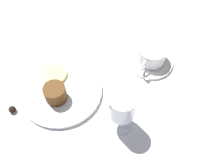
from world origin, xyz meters
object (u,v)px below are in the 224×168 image
at_px(wine_glass, 122,108).
at_px(fork, 94,50).
at_px(coffee_cup, 152,54).
at_px(dessert_cake, 55,93).
at_px(dinner_plate, 61,91).

relative_size(wine_glass, fork, 0.76).
distance_m(coffee_cup, fork, 0.19).
bearing_deg(wine_glass, dessert_cake, -81.77).
distance_m(dinner_plate, fork, 0.19).
height_order(coffee_cup, wine_glass, wine_glass).
bearing_deg(dinner_plate, coffee_cup, 143.97).
bearing_deg(dinner_plate, wine_glass, 90.38).
bearing_deg(dinner_plate, dessert_cake, 10.25).
relative_size(coffee_cup, wine_glass, 0.84).
relative_size(wine_glass, dessert_cake, 2.20).
bearing_deg(dessert_cake, coffee_cup, 147.59).
relative_size(dinner_plate, fork, 1.32).
relative_size(dinner_plate, coffee_cup, 2.06).
xyz_separation_m(dinner_plate, coffee_cup, (-0.24, 0.18, 0.03)).
bearing_deg(coffee_cup, fork, -73.49).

